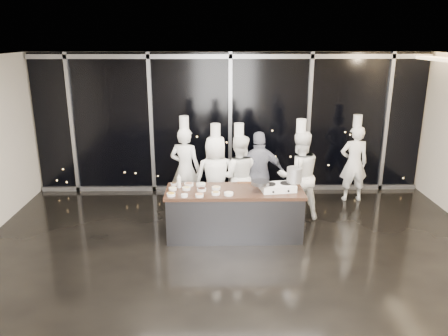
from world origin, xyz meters
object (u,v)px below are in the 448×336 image
object	(u,v)px
chef_far_left	(185,168)
guest	(259,174)
frying_pan	(260,183)
chef_center	(239,176)
chef_right	(299,175)
chef_side	(354,162)
chef_left	(216,177)
stove	(278,187)
stock_pot	(294,175)
demo_counter	(234,213)

from	to	relation	value
chef_far_left	guest	bearing A→B (deg)	-174.12
frying_pan	chef_far_left	bearing A→B (deg)	126.35
chef_center	chef_right	size ratio (longest dim) A/B	0.95
guest	chef_right	size ratio (longest dim) A/B	0.86
guest	chef_side	distance (m)	2.30
chef_left	chef_center	bearing A→B (deg)	-177.62
frying_pan	chef_right	distance (m)	1.26
chef_left	chef_side	bearing A→B (deg)	-169.25
stove	guest	bearing A→B (deg)	93.60
stock_pot	chef_side	world-z (taller)	chef_side
demo_counter	chef_far_left	xyz separation A→B (m)	(-0.97, 1.30, 0.45)
demo_counter	stock_pot	bearing A→B (deg)	0.04
stock_pot	chef_right	world-z (taller)	chef_right
demo_counter	stock_pot	xyz separation A→B (m)	(1.06, 0.00, 0.72)
frying_pan	chef_far_left	world-z (taller)	chef_far_left
chef_far_left	chef_center	world-z (taller)	chef_far_left
stove	chef_side	world-z (taller)	chef_side
frying_pan	chef_right	xyz separation A→B (m)	(0.86, 0.90, -0.16)
chef_right	chef_side	xyz separation A→B (m)	(1.40, 1.00, -0.04)
stove	frying_pan	xyz separation A→B (m)	(-0.33, -0.05, 0.10)
chef_left	chef_center	world-z (taller)	chef_left
chef_far_left	guest	xyz separation A→B (m)	(1.51, -0.31, -0.03)
chef_left	chef_side	distance (m)	3.17
stove	chef_right	xyz separation A→B (m)	(0.53, 0.85, -0.06)
chef_left	demo_counter	bearing A→B (deg)	104.88
chef_far_left	chef_right	xyz separation A→B (m)	(2.26, -0.50, 0.00)
frying_pan	demo_counter	bearing A→B (deg)	158.12
guest	chef_right	bearing A→B (deg)	161.63
frying_pan	chef_right	world-z (taller)	chef_right
chef_right	stove	bearing A→B (deg)	44.96
demo_counter	chef_far_left	size ratio (longest dim) A/B	1.23
guest	chef_center	bearing A→B (deg)	4.06
stock_pot	chef_left	world-z (taller)	chef_left
guest	chef_side	bearing A→B (deg)	-163.41
stock_pot	chef_right	bearing A→B (deg)	73.40
chef_side	demo_counter	bearing A→B (deg)	31.61
guest	chef_left	bearing A→B (deg)	4.47
guest	stock_pot	bearing A→B (deg)	113.79
stock_pot	chef_left	distance (m)	1.68
chef_left	stove	bearing A→B (deg)	133.94
frying_pan	stock_pot	distance (m)	0.64
stove	chef_right	bearing A→B (deg)	49.37
guest	chef_right	world-z (taller)	chef_right
chef_far_left	chef_center	distance (m)	1.15
stove	chef_center	xyz separation A→B (m)	(-0.65, 0.99, -0.11)
chef_right	chef_center	bearing A→B (deg)	-19.81
frying_pan	stock_pot	bearing A→B (deg)	1.01
frying_pan	guest	world-z (taller)	guest
chef_far_left	guest	size ratio (longest dim) A/B	1.15
chef_far_left	stock_pot	bearing A→B (deg)	164.61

